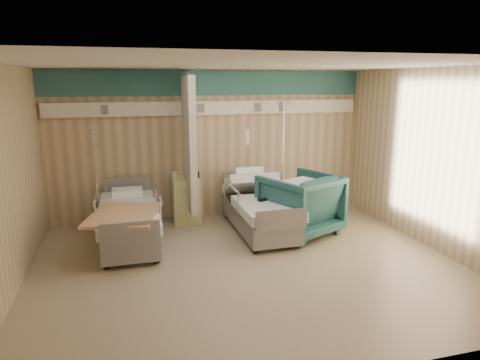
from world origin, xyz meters
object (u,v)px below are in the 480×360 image
bed_left (129,226)px  visitor_armchair (300,204)px  iv_stand_right (282,193)px  bed_right (260,215)px  bedside_cabinet (186,200)px  iv_stand_left (100,209)px

bed_left → visitor_armchair: 2.87m
iv_stand_right → bed_right: bearing=-131.5°
bed_right → bed_left: 2.20m
bedside_cabinet → bed_right: bearing=-38.0°
bed_right → iv_stand_left: bearing=161.4°
visitor_armchair → iv_stand_left: iv_stand_left is taller
bed_left → bedside_cabinet: bedside_cabinet is taller
bedside_cabinet → iv_stand_right: iv_stand_right is taller
bed_right → bedside_cabinet: size_ratio=2.54×
bedside_cabinet → iv_stand_right: bearing=-2.9°
iv_stand_left → bed_right: bearing=-18.6°
bed_right → bedside_cabinet: bedside_cabinet is taller
bed_left → bedside_cabinet: bearing=40.6°
iv_stand_right → iv_stand_left: bearing=178.3°
bedside_cabinet → visitor_armchair: visitor_armchair is taller
visitor_armchair → bed_left: bearing=-28.9°
bed_right → iv_stand_left: iv_stand_left is taller
bedside_cabinet → iv_stand_right: (1.86, -0.09, 0.03)m
bed_left → iv_stand_right: (2.91, 0.81, 0.14)m
visitor_armchair → iv_stand_right: bearing=-117.5°
iv_stand_right → iv_stand_left: size_ratio=1.22×
bed_right → iv_stand_right: bearing=48.5°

